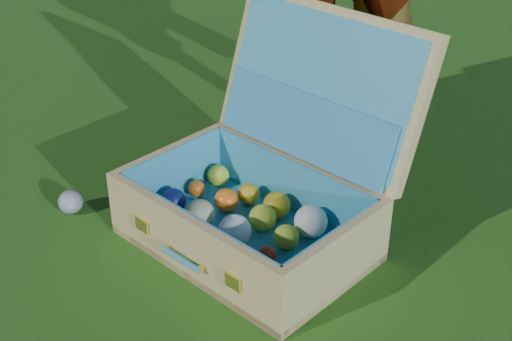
# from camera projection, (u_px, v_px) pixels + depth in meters

# --- Properties ---
(ground) EXTENTS (60.00, 60.00, 0.00)m
(ground) POSITION_uv_depth(u_px,v_px,m) (236.00, 230.00, 1.97)
(ground) COLOR #215114
(ground) RESTS_ON ground
(stray_ball) EXTENTS (0.07, 0.07, 0.07)m
(stray_ball) POSITION_uv_depth(u_px,v_px,m) (70.00, 202.00, 2.03)
(stray_ball) COLOR teal
(stray_ball) RESTS_ON ground
(suitcase) EXTENTS (0.81, 0.79, 0.58)m
(suitcase) POSITION_uv_depth(u_px,v_px,m) (271.00, 179.00, 1.89)
(suitcase) COLOR tan
(suitcase) RESTS_ON ground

